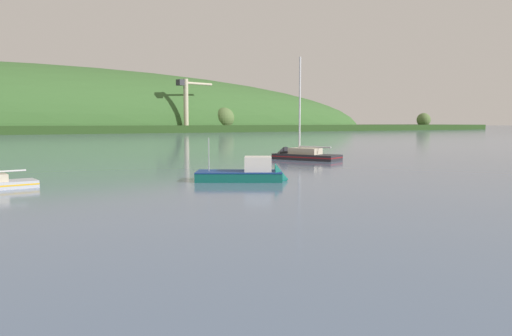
{
  "coord_description": "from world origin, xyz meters",
  "views": [
    {
      "loc": [
        -10.26,
        8.1,
        4.2
      ],
      "look_at": [
        1.98,
        33.28,
        1.57
      ],
      "focal_mm": 33.87,
      "sensor_mm": 36.0,
      "label": 1
    }
  ],
  "objects": [
    {
      "name": "far_shoreline_hill",
      "position": [
        -11.02,
        250.75,
        0.08
      ],
      "size": [
        511.39,
        135.83,
        61.77
      ],
      "rotation": [
        0.0,
        0.0,
        0.09
      ],
      "color": "#27431B",
      "rests_on": "ground"
    },
    {
      "name": "dockside_crane",
      "position": [
        56.92,
        216.98,
        12.06
      ],
      "size": [
        18.45,
        7.96,
        23.64
      ],
      "rotation": [
        0.0,
        0.0,
        0.31
      ],
      "color": "#4C4C51",
      "rests_on": "ground"
    },
    {
      "name": "fishing_boat_moored",
      "position": [
        4.55,
        39.66,
        0.3
      ],
      "size": [
        7.08,
        5.18,
        4.15
      ],
      "rotation": [
        0.0,
        0.0,
        5.82
      ],
      "color": "#0F564C",
      "rests_on": "ground"
    },
    {
      "name": "sailboat_near_mooring",
      "position": [
        18.49,
        56.11,
        0.16
      ],
      "size": [
        6.74,
        8.93,
        13.11
      ],
      "rotation": [
        0.0,
        0.0,
        2.08
      ],
      "color": "#232328",
      "rests_on": "ground"
    }
  ]
}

